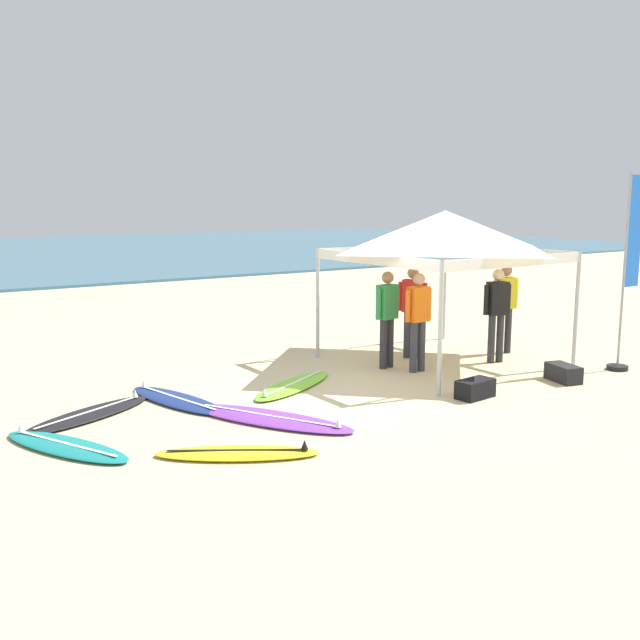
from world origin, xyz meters
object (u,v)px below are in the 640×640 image
at_px(surfboard_purple, 270,418).
at_px(person_black, 497,309).
at_px(person_red, 412,306).
at_px(gear_bag_by_pole, 563,373).
at_px(surfboard_yellow, 238,453).
at_px(person_yellow, 505,303).
at_px(surfboard_black, 90,414).
at_px(banner_flag, 627,280).
at_px(surfboard_lime, 293,385).
at_px(person_green, 387,313).
at_px(surfboard_navy, 177,400).
at_px(person_orange, 418,315).
at_px(surfboard_teal, 65,446).
at_px(canopy_tent, 445,231).
at_px(gear_bag_near_tent, 475,389).

xyz_separation_m(surfboard_purple, person_black, (5.18, 0.71, 0.95)).
bearing_deg(person_red, gear_bag_by_pole, -72.29).
relative_size(surfboard_yellow, person_yellow, 1.10).
bearing_deg(surfboard_black, person_black, -6.76).
xyz_separation_m(person_black, banner_flag, (1.43, -1.62, 0.59)).
bearing_deg(surfboard_lime, person_black, -8.08).
bearing_deg(person_black, gear_bag_by_pole, -95.47).
bearing_deg(surfboard_yellow, person_green, 29.97).
distance_m(surfboard_navy, banner_flag, 7.84).
relative_size(surfboard_purple, person_red, 1.49).
height_order(surfboard_yellow, banner_flag, banner_flag).
xyz_separation_m(person_yellow, banner_flag, (0.69, -2.07, 0.59)).
distance_m(surfboard_black, person_green, 5.28).
bearing_deg(person_orange, banner_flag, -31.29).
relative_size(person_orange, gear_bag_by_pole, 2.85).
bearing_deg(person_red, surfboard_black, -177.30).
distance_m(surfboard_teal, gear_bag_by_pole, 7.71).
distance_m(canopy_tent, surfboard_purple, 5.11).
relative_size(surfboard_lime, person_black, 1.23).
distance_m(person_black, gear_bag_near_tent, 2.68).
xyz_separation_m(surfboard_teal, person_green, (5.83, 1.07, 0.95)).
relative_size(person_black, person_green, 1.00).
bearing_deg(surfboard_yellow, gear_bag_near_tent, 2.64).
bearing_deg(gear_bag_near_tent, canopy_tent, 58.16).
bearing_deg(person_yellow, banner_flag, -71.70).
height_order(surfboard_navy, person_orange, person_orange).
bearing_deg(person_green, surfboard_yellow, -150.03).
relative_size(surfboard_purple, surfboard_lime, 1.21).
bearing_deg(person_black, canopy_tent, 146.89).
xyz_separation_m(person_black, person_yellow, (0.75, 0.46, 0.00)).
distance_m(person_black, person_yellow, 0.87).
bearing_deg(person_yellow, gear_bag_by_pole, -113.66).
bearing_deg(person_red, surfboard_navy, -176.49).
xyz_separation_m(surfboard_lime, person_green, (2.08, 0.21, 0.95)).
relative_size(surfboard_teal, person_green, 1.21).
distance_m(person_black, person_orange, 1.68).
relative_size(surfboard_navy, person_green, 1.28).
relative_size(person_black, person_yellow, 1.00).
bearing_deg(person_red, person_green, -158.72).
xyz_separation_m(surfboard_black, banner_flag, (8.55, -2.46, 1.54)).
height_order(surfboard_yellow, person_black, person_black).
relative_size(surfboard_purple, person_green, 1.49).
bearing_deg(person_red, person_black, -47.87).
relative_size(person_yellow, person_green, 1.00).
distance_m(canopy_tent, person_red, 1.53).
xyz_separation_m(surfboard_teal, gear_bag_by_pole, (7.60, -1.30, 0.10)).
xyz_separation_m(canopy_tent, person_yellow, (1.57, -0.08, -1.40)).
relative_size(surfboard_purple, person_orange, 1.49).
bearing_deg(person_yellow, person_red, 159.12).
height_order(canopy_tent, gear_bag_near_tent, canopy_tent).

